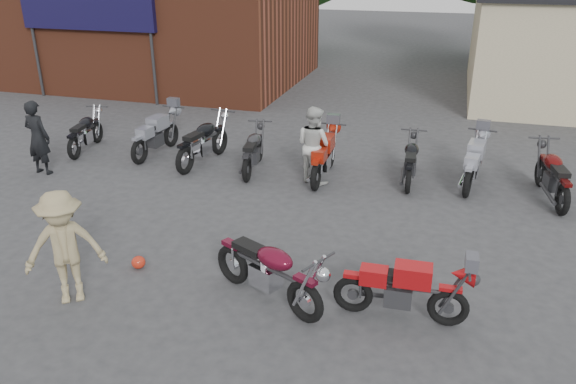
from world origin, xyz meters
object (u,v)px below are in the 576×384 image
(vintage_motorcycle, at_px, (269,267))
(row_bike_3, at_px, (253,149))
(person_light, at_px, (314,145))
(person_dark, at_px, (38,137))
(row_bike_1, at_px, (156,132))
(person_tan, at_px, (64,248))
(row_bike_7, at_px, (553,173))
(row_bike_5, at_px, (411,159))
(row_bike_4, at_px, (324,154))
(helmet, at_px, (138,262))
(sportbike, at_px, (404,287))
(row_bike_6, at_px, (474,160))
(row_bike_2, at_px, (203,139))
(row_bike_0, at_px, (85,130))

(vintage_motorcycle, height_order, row_bike_3, vintage_motorcycle)
(person_light, xyz_separation_m, row_bike_3, (-1.52, 0.25, -0.32))
(person_dark, bearing_deg, row_bike_1, -130.22)
(person_tan, distance_m, row_bike_7, 9.54)
(person_tan, xyz_separation_m, row_bike_5, (4.43, 6.24, -0.34))
(vintage_motorcycle, relative_size, row_bike_3, 1.08)
(person_light, distance_m, row_bike_4, 0.43)
(row_bike_5, bearing_deg, helmet, 140.15)
(sportbike, relative_size, helmet, 7.97)
(row_bike_6, bearing_deg, person_tan, 146.50)
(row_bike_2, height_order, row_bike_3, row_bike_2)
(helmet, height_order, row_bike_5, row_bike_5)
(person_light, distance_m, row_bike_5, 2.22)
(vintage_motorcycle, relative_size, sportbike, 1.12)
(person_tan, xyz_separation_m, row_bike_2, (-0.54, 6.02, -0.26))
(row_bike_4, bearing_deg, person_dark, 103.47)
(sportbike, xyz_separation_m, row_bike_0, (-8.70, 5.14, 0.01))
(person_dark, xyz_separation_m, row_bike_4, (6.44, 1.56, -0.29))
(row_bike_6, relative_size, row_bike_7, 0.98)
(person_dark, xyz_separation_m, person_tan, (3.93, -4.33, 0.01))
(row_bike_0, relative_size, row_bike_6, 0.93)
(person_dark, xyz_separation_m, row_bike_1, (1.95, 1.95, -0.29))
(sportbike, relative_size, row_bike_3, 0.96)
(row_bike_1, relative_size, row_bike_4, 1.00)
(vintage_motorcycle, height_order, row_bike_4, vintage_motorcycle)
(person_dark, height_order, row_bike_2, person_dark)
(row_bike_0, bearing_deg, row_bike_7, -99.95)
(vintage_motorcycle, relative_size, person_light, 1.18)
(row_bike_1, bearing_deg, helmet, -150.38)
(vintage_motorcycle, height_order, person_dark, person_dark)
(sportbike, distance_m, row_bike_1, 8.65)
(person_tan, relative_size, row_bike_1, 0.87)
(helmet, distance_m, row_bike_1, 5.77)
(helmet, distance_m, person_light, 4.96)
(row_bike_0, xyz_separation_m, row_bike_1, (1.93, 0.23, 0.04))
(person_light, bearing_deg, row_bike_6, -136.52)
(sportbike, relative_size, person_tan, 1.04)
(row_bike_7, bearing_deg, person_light, 86.02)
(vintage_motorcycle, relative_size, person_tan, 1.17)
(sportbike, height_order, person_tan, person_tan)
(helmet, xyz_separation_m, row_bike_4, (2.03, 4.80, 0.48))
(person_tan, bearing_deg, sportbike, -22.85)
(person_light, bearing_deg, sportbike, 148.41)
(row_bike_4, height_order, row_bike_7, row_bike_7)
(row_bike_2, bearing_deg, row_bike_4, -84.14)
(person_tan, bearing_deg, person_light, 34.00)
(row_bike_1, distance_m, row_bike_2, 1.46)
(row_bike_0, distance_m, row_bike_7, 11.26)
(sportbike, height_order, row_bike_1, row_bike_1)
(helmet, distance_m, row_bike_5, 6.50)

